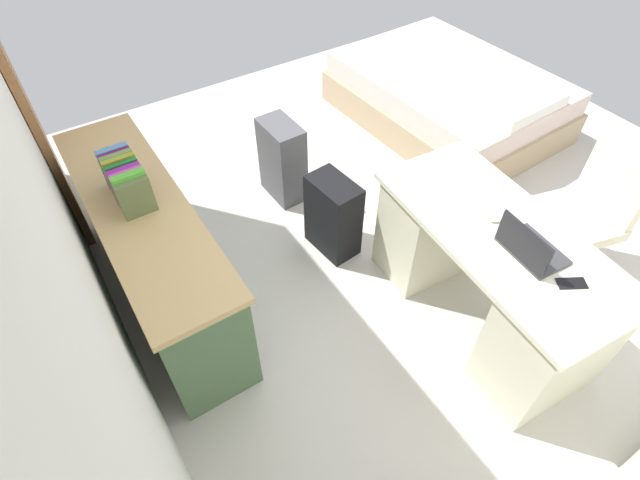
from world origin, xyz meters
TOP-DOWN VIEW (x-y plane):
  - ground_plane at (0.00, 0.00)m, footprint 5.19×5.19m
  - wall_back at (0.00, 2.10)m, footprint 4.01×0.10m
  - door_wooden at (1.45, 2.02)m, footprint 0.88×0.05m
  - desk at (-0.88, 0.19)m, footprint 1.49×0.78m
  - office_chair at (-0.90, -0.58)m, footprint 0.56×0.56m
  - credenza at (0.31, 1.71)m, footprint 1.80×0.48m
  - bed at (0.83, -1.17)m, footprint 1.96×1.48m
  - suitcase_black at (0.08, 0.59)m, footprint 0.38×0.25m
  - suitcase_spare_grey at (0.76, 0.59)m, footprint 0.37×0.23m
  - laptop at (-1.06, 0.21)m, footprint 0.33×0.25m
  - computer_mouse at (-0.80, 0.15)m, footprint 0.07×0.10m
  - cell_phone_near_laptop at (-1.30, 0.18)m, footprint 0.13×0.15m
  - book_row at (0.38, 1.72)m, footprint 0.36×0.17m
  - figurine_small at (0.75, 1.72)m, footprint 0.08×0.08m

SIDE VIEW (x-z plane):
  - ground_plane at x=0.00m, z-range 0.00..0.00m
  - bed at x=0.83m, z-range -0.05..0.53m
  - suitcase_black at x=0.08m, z-range 0.00..0.57m
  - suitcase_spare_grey at x=0.76m, z-range 0.00..0.62m
  - desk at x=-0.88m, z-range 0.02..0.77m
  - credenza at x=0.31m, z-range 0.00..0.79m
  - office_chair at x=-0.90m, z-range -0.05..0.89m
  - cell_phone_near_laptop at x=-1.30m, z-range 0.75..0.76m
  - computer_mouse at x=-0.80m, z-range 0.75..0.78m
  - laptop at x=-1.06m, z-range 0.70..0.90m
  - figurine_small at x=0.75m, z-range 0.79..0.90m
  - book_row at x=0.38m, z-range 0.78..1.02m
  - door_wooden at x=1.45m, z-range 0.00..2.04m
  - wall_back at x=0.00m, z-range 0.00..2.67m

